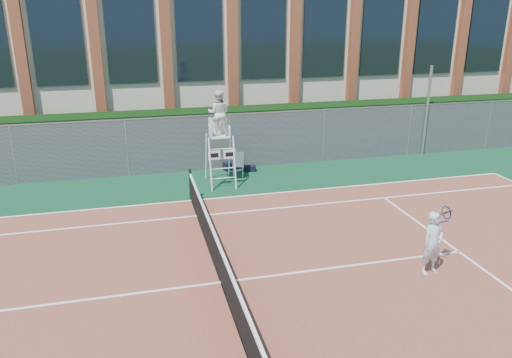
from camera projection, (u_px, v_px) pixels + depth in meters
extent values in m
plane|color=#233814|center=(221.00, 283.00, 11.74)|extent=(120.00, 120.00, 0.00)
cube|color=#0E3E2A|center=(214.00, 263.00, 12.66)|extent=(36.00, 20.00, 0.01)
cube|color=brown|center=(221.00, 283.00, 11.73)|extent=(23.77, 10.97, 0.02)
cylinder|color=black|center=(191.00, 185.00, 16.70)|extent=(0.10, 0.10, 1.10)
cube|color=black|center=(221.00, 266.00, 11.59)|extent=(0.03, 11.00, 0.86)
cube|color=white|center=(220.00, 249.00, 11.44)|extent=(0.06, 11.20, 0.07)
cube|color=black|center=(177.00, 138.00, 20.56)|extent=(40.00, 1.40, 2.20)
cube|color=beige|center=(159.00, 51.00, 26.97)|extent=(44.00, 10.00, 8.00)
cylinder|color=#9EA0A5|center=(427.00, 111.00, 21.58)|extent=(0.12, 0.12, 3.90)
cylinder|color=white|center=(210.00, 165.00, 17.61)|extent=(0.05, 0.52, 1.90)
cylinder|color=white|center=(235.00, 163.00, 17.82)|extent=(0.05, 0.52, 1.90)
cylinder|color=white|center=(206.00, 157.00, 18.51)|extent=(0.05, 0.52, 1.90)
cylinder|color=white|center=(229.00, 156.00, 18.71)|extent=(0.05, 0.52, 1.90)
cube|color=white|center=(220.00, 136.00, 17.87)|extent=(0.68, 0.59, 0.06)
cube|color=white|center=(218.00, 125.00, 18.01)|extent=(0.68, 0.05, 0.59)
cube|color=white|center=(214.00, 155.00, 17.64)|extent=(0.43, 0.03, 0.33)
cube|color=white|center=(229.00, 154.00, 17.77)|extent=(0.43, 0.03, 0.33)
imported|color=white|center=(219.00, 113.00, 17.65)|extent=(0.92, 0.80, 1.61)
cube|color=silver|center=(238.00, 165.00, 19.13)|extent=(0.52, 0.52, 0.04)
cube|color=silver|center=(238.00, 157.00, 19.23)|extent=(0.43, 0.14, 0.46)
cylinder|color=silver|center=(233.00, 172.00, 19.04)|extent=(0.03, 0.03, 0.43)
cylinder|color=silver|center=(243.00, 172.00, 19.04)|extent=(0.03, 0.03, 0.43)
cylinder|color=silver|center=(234.00, 169.00, 19.37)|extent=(0.03, 0.03, 0.43)
cylinder|color=silver|center=(243.00, 169.00, 19.37)|extent=(0.03, 0.03, 0.43)
cube|color=black|center=(233.00, 165.00, 20.05)|extent=(0.83, 0.58, 0.33)
cube|color=black|center=(249.00, 168.00, 19.86)|extent=(0.60, 0.41, 0.22)
imported|color=silver|center=(433.00, 243.00, 11.93)|extent=(0.64, 0.49, 1.57)
torus|color=navy|center=(446.00, 213.00, 12.01)|extent=(0.38, 0.30, 0.30)
sphere|color=#CCE533|center=(445.00, 211.00, 12.22)|extent=(0.07, 0.07, 0.07)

